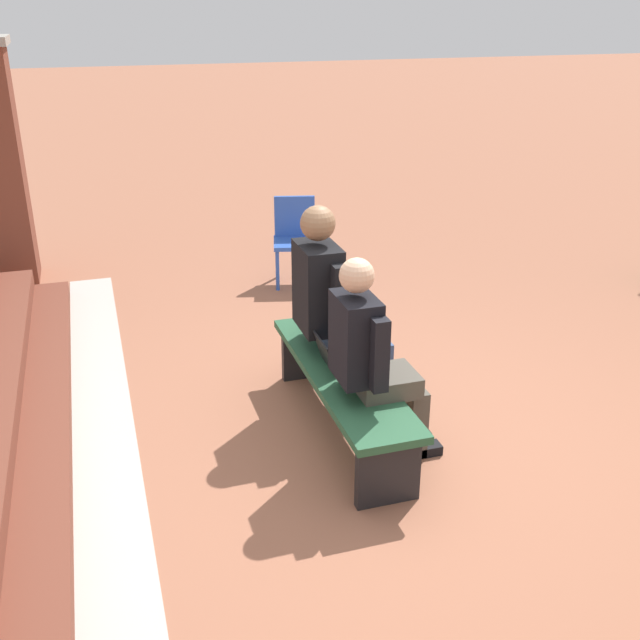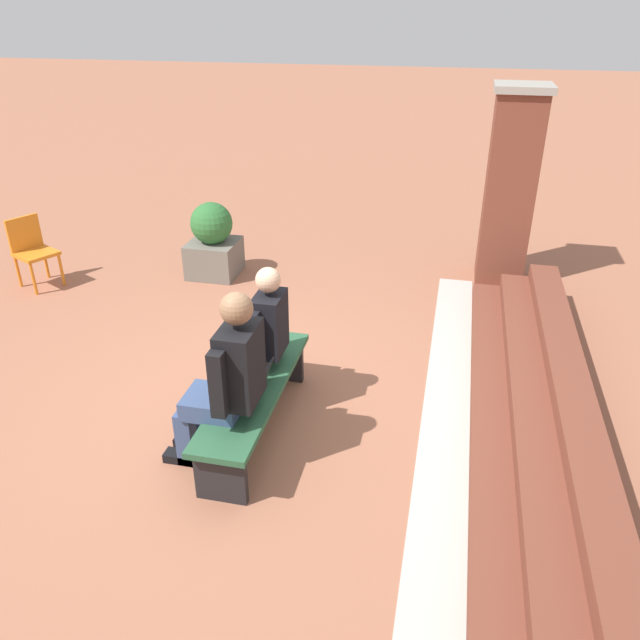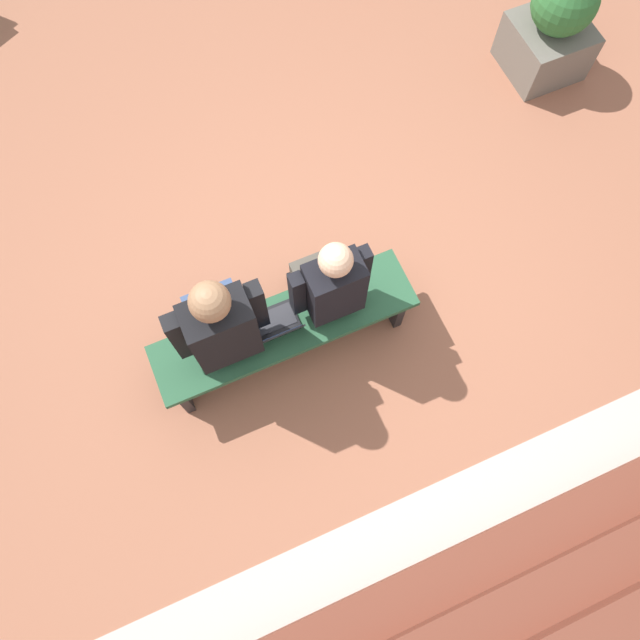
{
  "view_description": "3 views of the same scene",
  "coord_description": "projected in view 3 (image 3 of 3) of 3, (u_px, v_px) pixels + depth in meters",
  "views": [
    {
      "loc": [
        -3.78,
        1.54,
        2.63
      ],
      "look_at": [
        -0.08,
        0.39,
        0.96
      ],
      "focal_mm": 42.0,
      "sensor_mm": 36.0,
      "label": 1
    },
    {
      "loc": [
        4.14,
        1.54,
        3.17
      ],
      "look_at": [
        0.01,
        0.62,
        0.97
      ],
      "focal_mm": 35.0,
      "sensor_mm": 36.0,
      "label": 2
    },
    {
      "loc": [
        0.59,
        1.54,
        4.32
      ],
      "look_at": [
        0.03,
        0.26,
        0.6
      ],
      "focal_mm": 35.0,
      "sensor_mm": 36.0,
      "label": 3
    }
  ],
  "objects": [
    {
      "name": "laptop",
      "position": [
        276.0,
        327.0,
        4.07
      ],
      "size": [
        0.32,
        0.29,
        0.21
      ],
      "color": "black",
      "rests_on": "bench"
    },
    {
      "name": "bench",
      "position": [
        285.0,
        329.0,
        4.22
      ],
      "size": [
        1.8,
        0.44,
        0.45
      ],
      "color": "#285638",
      "rests_on": "ground"
    },
    {
      "name": "concrete_strip",
      "position": [
        375.0,
        546.0,
        4.06
      ],
      "size": [
        6.94,
        0.4,
        0.01
      ],
      "primitive_type": "cube",
      "color": "#B7B2A8",
      "rests_on": "ground"
    },
    {
      "name": "planter",
      "position": [
        554.0,
        26.0,
        5.05
      ],
      "size": [
        0.6,
        0.6,
        0.94
      ],
      "color": "#6B665B",
      "rests_on": "ground"
    },
    {
      "name": "ground_plane",
      "position": [
        310.0,
        317.0,
        4.63
      ],
      "size": [
        60.0,
        60.0,
        0.0
      ],
      "primitive_type": "plane",
      "color": "#9E6047"
    },
    {
      "name": "person_adult",
      "position": [
        218.0,
        321.0,
        3.81
      ],
      "size": [
        0.59,
        0.75,
        1.43
      ],
      "color": "#384C75",
      "rests_on": "ground"
    },
    {
      "name": "person_student",
      "position": [
        327.0,
        282.0,
        3.96
      ],
      "size": [
        0.52,
        0.66,
        1.31
      ],
      "color": "#4C473D",
      "rests_on": "ground"
    }
  ]
}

